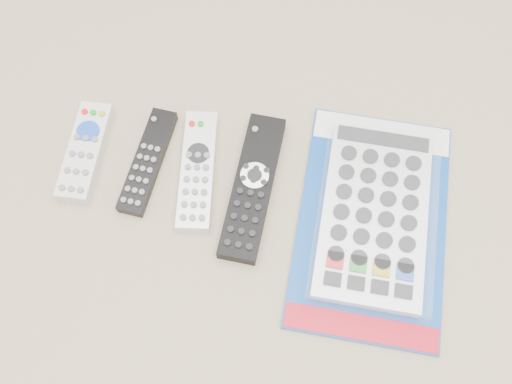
# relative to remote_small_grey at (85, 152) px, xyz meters

# --- Properties ---
(remote_small_grey) EXTENTS (0.05, 0.16, 0.02)m
(remote_small_grey) POSITION_rel_remote_small_grey_xyz_m (0.00, 0.00, 0.00)
(remote_small_grey) COLOR silver
(remote_small_grey) RESTS_ON ground
(remote_slim_black) EXTENTS (0.06, 0.17, 0.02)m
(remote_slim_black) POSITION_rel_remote_small_grey_xyz_m (0.09, -0.01, -0.00)
(remote_slim_black) COLOR black
(remote_slim_black) RESTS_ON ground
(remote_silver_dvd) EXTENTS (0.06, 0.18, 0.02)m
(remote_silver_dvd) POSITION_rel_remote_small_grey_xyz_m (0.16, -0.01, -0.00)
(remote_silver_dvd) COLOR silver
(remote_silver_dvd) RESTS_ON ground
(remote_large_black) EXTENTS (0.08, 0.22, 0.02)m
(remote_large_black) POSITION_rel_remote_small_grey_xyz_m (0.24, -0.03, 0.00)
(remote_large_black) COLOR black
(remote_large_black) RESTS_ON ground
(jumbo_remote_packaged) EXTENTS (0.23, 0.35, 0.04)m
(jumbo_remote_packaged) POSITION_rel_remote_small_grey_xyz_m (0.41, -0.06, 0.01)
(jumbo_remote_packaged) COLOR #0E429A
(jumbo_remote_packaged) RESTS_ON ground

